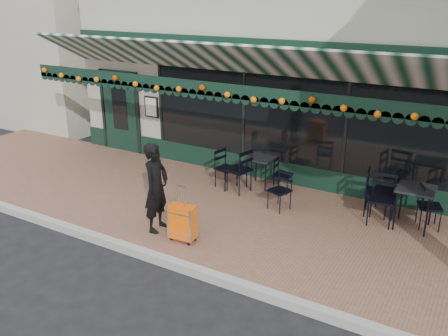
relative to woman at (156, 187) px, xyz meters
The scene contains 17 objects.
ground 1.56m from the woman, 33.35° to the right, with size 80.00×80.00×0.00m, color black.
sidewalk 1.90m from the woman, 52.65° to the left, with size 18.00×4.00×0.15m, color brown.
curb 1.55m from the woman, 36.38° to the right, with size 18.00×0.16×0.15m, color #9E9E99.
restaurant_building 7.35m from the woman, 81.93° to the left, with size 12.00×9.60×4.50m.
neighbor_building_left 14.12m from the woman, 148.54° to the left, with size 12.00×8.00×4.80m, color #ADAB98.
woman is the anchor object (origin of this frame).
suitcase 0.82m from the woman, 11.26° to the right, with size 0.47×0.29×1.04m.
cafe_table_a 4.71m from the woman, 31.07° to the left, with size 0.65×0.65×0.80m.
cafe_table_b 2.94m from the woman, 76.22° to the left, with size 0.55×0.55×0.68m.
chair_a_left 4.45m from the woman, 39.38° to the left, with size 0.46×0.46×0.92m, color black, non-canonical shape.
chair_a_right 4.26m from the woman, 38.50° to the left, with size 0.47×0.47×0.94m, color black, non-canonical shape.
chair_a_front 4.19m from the woman, 33.50° to the left, with size 0.48×0.48×0.97m, color black, non-canonical shape.
chair_a_extra 5.03m from the woman, 31.11° to the left, with size 0.42×0.42×0.83m, color black, non-canonical shape.
chair_b_left 2.38m from the woman, 79.86° to the left, with size 0.49×0.49×0.99m, color black, non-canonical shape.
chair_b_right 3.09m from the woman, 65.44° to the left, with size 0.38×0.38×0.77m, color black, non-canonical shape.
chair_b_front 2.53m from the woman, 50.83° to the left, with size 0.39×0.39×0.78m, color black, non-canonical shape.
chair_solo 2.45m from the woman, 88.53° to the left, with size 0.43×0.43×0.86m, color black, non-canonical shape.
Camera 1 is at (4.00, -5.50, 4.24)m, focal length 38.00 mm.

